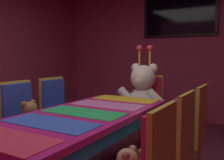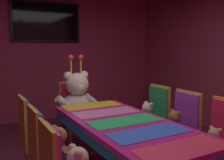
% 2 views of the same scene
% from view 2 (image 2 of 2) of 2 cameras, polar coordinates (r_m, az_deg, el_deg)
% --- Properties ---
extents(wall_back, '(5.20, 0.12, 2.80)m').
position_cam_2_polar(wall_back, '(5.57, -14.61, 5.78)').
color(wall_back, '#99334C').
rests_on(wall_back, ground_plane).
extents(banquet_table, '(0.90, 2.02, 0.75)m').
position_cam_2_polar(banquet_table, '(2.71, 2.86, -11.06)').
color(banquet_table, '#C61E72').
rests_on(banquet_table, ground_plane).
extents(chair_left_1, '(0.42, 0.41, 0.98)m').
position_cam_2_polar(chair_left_1, '(2.43, -15.28, -14.86)').
color(chair_left_1, '#2D47B2').
rests_on(chair_left_1, ground_plane).
extents(teddy_left_1, '(0.27, 0.35, 0.33)m').
position_cam_2_polar(teddy_left_1, '(2.46, -11.85, -14.38)').
color(teddy_left_1, olive).
rests_on(teddy_left_1, chair_left_1).
extents(chair_left_2, '(0.42, 0.41, 0.98)m').
position_cam_2_polar(chair_left_2, '(2.95, -17.86, -11.00)').
color(chair_left_2, '#2D47B2').
rests_on(chair_left_2, ground_plane).
extents(chair_right_0, '(0.42, 0.41, 0.98)m').
position_cam_2_polar(chair_right_0, '(2.90, 23.82, -11.62)').
color(chair_right_0, red).
rests_on(chair_right_0, ground_plane).
extents(teddy_right_0, '(0.21, 0.27, 0.26)m').
position_cam_2_polar(teddy_right_0, '(2.80, 21.97, -12.77)').
color(teddy_right_0, tan).
rests_on(teddy_right_0, chair_right_0).
extents(chair_right_1, '(0.42, 0.41, 0.98)m').
position_cam_2_polar(chair_right_1, '(3.25, 15.71, -9.31)').
color(chair_right_1, purple).
rests_on(chair_right_1, ground_plane).
extents(teddy_right_1, '(0.26, 0.33, 0.31)m').
position_cam_2_polar(teddy_right_1, '(3.15, 13.78, -9.83)').
color(teddy_right_1, brown).
rests_on(teddy_right_1, chair_right_1).
extents(chair_right_2, '(0.42, 0.41, 0.98)m').
position_cam_2_polar(chair_right_2, '(3.65, 9.73, -7.35)').
color(chair_right_2, '#268C4C').
rests_on(chair_right_2, ground_plane).
extents(teddy_right_2, '(0.25, 0.33, 0.31)m').
position_cam_2_polar(teddy_right_2, '(3.56, 7.88, -7.75)').
color(teddy_right_2, beige).
rests_on(teddy_right_2, chair_right_2).
extents(throne_chair, '(0.41, 0.42, 0.98)m').
position_cam_2_polar(throne_chair, '(4.08, -8.58, -5.81)').
color(throne_chair, red).
rests_on(throne_chair, ground_plane).
extents(king_teddy_bear, '(0.74, 0.57, 0.95)m').
position_cam_2_polar(king_teddy_bear, '(3.88, -7.75, -3.93)').
color(king_teddy_bear, silver).
rests_on(king_teddy_bear, throne_chair).
extents(wall_tv, '(1.42, 0.06, 0.82)m').
position_cam_2_polar(wall_tv, '(5.50, -14.58, 12.55)').
color(wall_tv, black).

